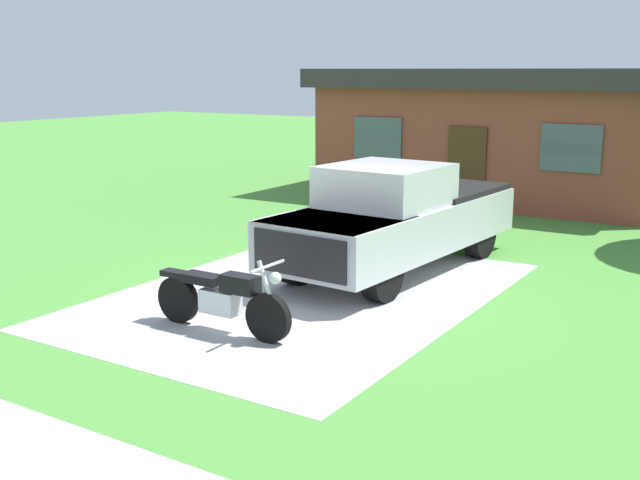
% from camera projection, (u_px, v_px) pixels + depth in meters
% --- Properties ---
extents(ground_plane, '(80.00, 80.00, 0.00)m').
position_uv_depth(ground_plane, '(306.00, 294.00, 12.18)').
color(ground_plane, '#498C39').
extents(driveway_pad, '(5.21, 7.43, 0.01)m').
position_uv_depth(driveway_pad, '(306.00, 294.00, 12.18)').
color(driveway_pad, '#ABABAB').
rests_on(driveway_pad, ground).
extents(motorcycle, '(2.21, 0.70, 1.09)m').
position_uv_depth(motorcycle, '(222.00, 298.00, 10.31)').
color(motorcycle, black).
rests_on(motorcycle, ground).
extents(pickup_truck, '(2.39, 5.75, 1.90)m').
position_uv_depth(pickup_truck, '(398.00, 216.00, 13.52)').
color(pickup_truck, black).
rests_on(pickup_truck, ground).
extents(neighbor_house, '(9.60, 5.60, 3.50)m').
position_uv_depth(neighbor_house, '(502.00, 132.00, 21.15)').
color(neighbor_house, brown).
rests_on(neighbor_house, ground).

